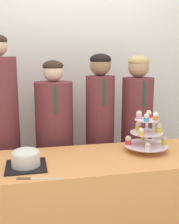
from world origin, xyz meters
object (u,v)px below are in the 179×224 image
object	(u,v)px
student_0	(3,140)
student_3	(136,139)
student_2	(100,140)
cake_knife	(32,179)
cupcake_stand	(146,133)
round_cake	(26,158)
student_1	(55,149)

from	to	relation	value
student_0	student_3	distance (m)	1.18
student_2	student_3	world-z (taller)	student_2
cake_knife	cupcake_stand	bearing A→B (deg)	33.19
round_cake	student_3	size ratio (longest dim) A/B	0.17
student_1	cake_knife	bearing A→B (deg)	-104.47
round_cake	student_0	bearing A→B (deg)	107.40
cupcake_stand	student_1	bearing A→B (deg)	142.54
student_1	cupcake_stand	bearing A→B (deg)	-37.46
cake_knife	student_2	world-z (taller)	student_2
cupcake_stand	student_1	world-z (taller)	student_1
student_3	student_0	bearing A→B (deg)	180.00
student_1	student_3	bearing A→B (deg)	-0.00
cake_knife	student_0	xyz separation A→B (m)	(-0.22, 0.80, 0.01)
round_cake	cupcake_stand	xyz separation A→B (m)	(0.87, 0.13, 0.08)
cake_knife	student_3	bearing A→B (deg)	52.20
cake_knife	student_1	bearing A→B (deg)	87.83
round_cake	cupcake_stand	bearing A→B (deg)	8.29
student_3	student_1	bearing A→B (deg)	180.00
cake_knife	cupcake_stand	size ratio (longest dim) A/B	0.84
round_cake	cake_knife	bearing A→B (deg)	-79.93
cupcake_stand	student_1	distance (m)	0.83
cupcake_stand	student_2	bearing A→B (deg)	115.06
round_cake	student_3	xyz separation A→B (m)	(0.99, 0.61, -0.12)
round_cake	student_3	world-z (taller)	student_3
round_cake	cake_knife	distance (m)	0.20
cake_knife	cupcake_stand	xyz separation A→B (m)	(0.83, 0.32, 0.14)
student_2	student_3	distance (m)	0.35
cake_knife	student_3	distance (m)	1.25
student_3	cupcake_stand	bearing A→B (deg)	-104.22
student_0	student_2	xyz separation A→B (m)	(0.83, -0.00, -0.05)
round_cake	student_0	xyz separation A→B (m)	(-0.19, 0.61, -0.05)
round_cake	student_1	size ratio (longest dim) A/B	0.18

